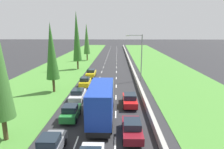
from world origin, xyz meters
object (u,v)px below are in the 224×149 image
object	(u,v)px
blue_box_truck_centre_lane	(102,101)
green_hatchback_left_lane	(71,112)
poplar_tree_third	(77,36)
poplar_tree_fourth	(87,39)
silver_sedan_left_lane	(78,95)
yellow_hatchback_left_lane	(85,82)
maroon_sedan_right_lane	(132,128)
poplar_tree_second	(51,51)
red_sedan_right_lane	(130,100)
street_light_mast	(140,54)
yellow_sedan_left_lane	(91,73)
grey_hatchback_left_lane	(51,145)

from	to	relation	value
blue_box_truck_centre_lane	green_hatchback_left_lane	bearing A→B (deg)	-179.82
poplar_tree_third	poplar_tree_fourth	size ratio (longest dim) A/B	1.20
silver_sedan_left_lane	yellow_hatchback_left_lane	distance (m)	6.87
maroon_sedan_right_lane	poplar_tree_second	world-z (taller)	poplar_tree_second
silver_sedan_left_lane	blue_box_truck_centre_lane	bearing A→B (deg)	-57.43
maroon_sedan_right_lane	blue_box_truck_centre_lane	bearing A→B (deg)	131.49
yellow_hatchback_left_lane	blue_box_truck_centre_lane	world-z (taller)	blue_box_truck_centre_lane
red_sedan_right_lane	street_light_mast	bearing A→B (deg)	78.40
maroon_sedan_right_lane	poplar_tree_third	world-z (taller)	poplar_tree_third
poplar_tree_second	maroon_sedan_right_lane	bearing A→B (deg)	-48.85
green_hatchback_left_lane	maroon_sedan_right_lane	bearing A→B (deg)	-27.94
yellow_hatchback_left_lane	yellow_sedan_left_lane	distance (m)	7.42
poplar_tree_second	poplar_tree_fourth	distance (m)	33.37
yellow_sedan_left_lane	poplar_tree_third	bearing A→B (deg)	118.64
yellow_hatchback_left_lane	yellow_sedan_left_lane	xyz separation A→B (m)	(0.07, 7.42, -0.02)
street_light_mast	blue_box_truck_centre_lane	bearing A→B (deg)	-109.31
green_hatchback_left_lane	yellow_sedan_left_lane	xyz separation A→B (m)	(-0.39, 20.40, -0.02)
yellow_hatchback_left_lane	poplar_tree_third	xyz separation A→B (m)	(-4.35, 15.53, 7.42)
poplar_tree_third	poplar_tree_second	bearing A→B (deg)	-90.65
silver_sedan_left_lane	blue_box_truck_centre_lane	xyz separation A→B (m)	(3.90, -6.10, 1.37)
poplar_tree_fourth	yellow_hatchback_left_lane	bearing A→B (deg)	-82.14
grey_hatchback_left_lane	yellow_hatchback_left_lane	distance (m)	19.43
grey_hatchback_left_lane	yellow_sedan_left_lane	world-z (taller)	grey_hatchback_left_lane
red_sedan_right_lane	street_light_mast	size ratio (longest dim) A/B	0.50
poplar_tree_second	poplar_tree_fourth	world-z (taller)	poplar_tree_fourth
poplar_tree_third	maroon_sedan_right_lane	bearing A→B (deg)	-70.39
yellow_sedan_left_lane	street_light_mast	xyz separation A→B (m)	(9.94, -3.08, 4.42)
yellow_sedan_left_lane	poplar_tree_second	xyz separation A→B (m)	(-4.64, -10.60, 5.75)
poplar_tree_fourth	red_sedan_right_lane	bearing A→B (deg)	-73.52
silver_sedan_left_lane	grey_hatchback_left_lane	bearing A→B (deg)	-88.67
poplar_tree_second	poplar_tree_third	xyz separation A→B (m)	(0.21, 18.70, 1.70)
maroon_sedan_right_lane	silver_sedan_left_lane	world-z (taller)	same
yellow_hatchback_left_lane	yellow_sedan_left_lane	size ratio (longest dim) A/B	0.87
yellow_sedan_left_lane	street_light_mast	world-z (taller)	street_light_mast
green_hatchback_left_lane	silver_sedan_left_lane	size ratio (longest dim) A/B	0.87
poplar_tree_second	street_light_mast	distance (m)	16.46
poplar_tree_second	yellow_hatchback_left_lane	bearing A→B (deg)	34.81
yellow_hatchback_left_lane	poplar_tree_fourth	xyz separation A→B (m)	(-4.17, 30.19, 6.19)
grey_hatchback_left_lane	blue_box_truck_centre_lane	size ratio (longest dim) A/B	0.41
poplar_tree_second	poplar_tree_third	size ratio (longest dim) A/B	0.76
grey_hatchback_left_lane	silver_sedan_left_lane	xyz separation A→B (m)	(-0.29, 12.56, -0.02)
blue_box_truck_centre_lane	street_light_mast	size ratio (longest dim) A/B	1.04
green_hatchback_left_lane	street_light_mast	bearing A→B (deg)	61.13
green_hatchback_left_lane	yellow_hatchback_left_lane	distance (m)	12.99
maroon_sedan_right_lane	green_hatchback_left_lane	world-z (taller)	green_hatchback_left_lane
street_light_mast	yellow_sedan_left_lane	bearing A→B (deg)	162.79
maroon_sedan_right_lane	yellow_hatchback_left_lane	world-z (taller)	yellow_hatchback_left_lane
red_sedan_right_lane	yellow_hatchback_left_lane	bearing A→B (deg)	130.14
poplar_tree_second	poplar_tree_third	bearing A→B (deg)	89.35
silver_sedan_left_lane	yellow_sedan_left_lane	bearing A→B (deg)	89.93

